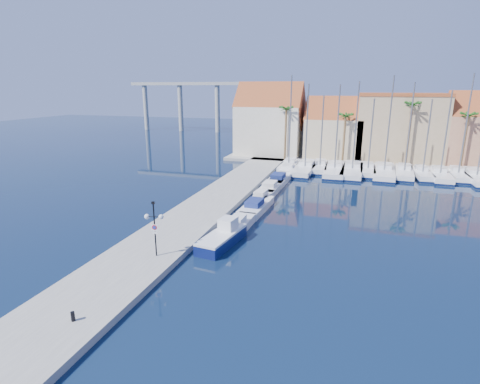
% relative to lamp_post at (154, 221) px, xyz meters
% --- Properties ---
extents(ground, '(260.00, 260.00, 0.00)m').
position_rel_lamp_post_xyz_m(ground, '(7.77, 0.42, -3.35)').
color(ground, black).
rests_on(ground, ground).
extents(quay_west, '(6.00, 77.00, 0.50)m').
position_rel_lamp_post_xyz_m(quay_west, '(-1.23, 13.92, -3.10)').
color(quay_west, gray).
rests_on(quay_west, ground).
extents(shore_north, '(54.00, 16.00, 0.50)m').
position_rel_lamp_post_xyz_m(shore_north, '(17.77, 48.42, -3.10)').
color(shore_north, gray).
rests_on(shore_north, ground).
extents(lamp_post, '(1.45, 0.62, 4.34)m').
position_rel_lamp_post_xyz_m(lamp_post, '(0.00, 0.00, 0.00)').
color(lamp_post, black).
rests_on(lamp_post, quay_west).
extents(bollard, '(0.22, 0.22, 0.55)m').
position_rel_lamp_post_xyz_m(bollard, '(-0.17, -8.77, -2.57)').
color(bollard, black).
rests_on(bollard, quay_west).
extents(fishing_boat, '(2.76, 6.09, 2.06)m').
position_rel_lamp_post_xyz_m(fishing_boat, '(3.73, 4.60, -2.67)').
color(fishing_boat, '#0D174E').
rests_on(fishing_boat, ground).
extents(motorboat_west_0, '(1.84, 5.49, 1.40)m').
position_rel_lamp_post_xyz_m(motorboat_west_0, '(3.98, 8.41, -2.84)').
color(motorboat_west_0, white).
rests_on(motorboat_west_0, ground).
extents(motorboat_west_1, '(2.51, 6.86, 1.40)m').
position_rel_lamp_post_xyz_m(motorboat_west_1, '(4.07, 14.19, -2.84)').
color(motorboat_west_1, white).
rests_on(motorboat_west_1, ground).
extents(motorboat_west_2, '(2.15, 5.38, 1.40)m').
position_rel_lamp_post_xyz_m(motorboat_west_2, '(3.80, 17.83, -2.84)').
color(motorboat_west_2, white).
rests_on(motorboat_west_2, ground).
extents(motorboat_west_3, '(2.22, 6.73, 1.40)m').
position_rel_lamp_post_xyz_m(motorboat_west_3, '(3.81, 22.43, -2.84)').
color(motorboat_west_3, white).
rests_on(motorboat_west_3, ground).
extents(motorboat_west_4, '(2.57, 7.46, 1.40)m').
position_rel_lamp_post_xyz_m(motorboat_west_4, '(3.87, 27.34, -2.84)').
color(motorboat_west_4, white).
rests_on(motorboat_west_4, ground).
extents(motorboat_west_5, '(2.73, 7.09, 1.40)m').
position_rel_lamp_post_xyz_m(motorboat_west_5, '(3.90, 34.31, -2.84)').
color(motorboat_west_5, white).
rests_on(motorboat_west_5, ground).
extents(sailboat_0, '(2.44, 8.85, 14.74)m').
position_rel_lamp_post_xyz_m(sailboat_0, '(3.66, 36.49, -2.70)').
color(sailboat_0, white).
rests_on(sailboat_0, ground).
extents(sailboat_1, '(3.82, 11.72, 13.44)m').
position_rel_lamp_post_xyz_m(sailboat_1, '(6.48, 35.58, -2.78)').
color(sailboat_1, white).
rests_on(sailboat_1, ground).
extents(sailboat_2, '(2.72, 8.70, 11.77)m').
position_rel_lamp_post_xyz_m(sailboat_2, '(8.54, 37.10, -2.75)').
color(sailboat_2, white).
rests_on(sailboat_2, ground).
extents(sailboat_3, '(3.17, 11.34, 13.34)m').
position_rel_lamp_post_xyz_m(sailboat_3, '(10.95, 35.71, -2.77)').
color(sailboat_3, white).
rests_on(sailboat_3, ground).
extents(sailboat_4, '(3.59, 11.96, 13.80)m').
position_rel_lamp_post_xyz_m(sailboat_4, '(13.60, 36.19, -2.78)').
color(sailboat_4, white).
rests_on(sailboat_4, ground).
extents(sailboat_5, '(2.23, 8.39, 11.37)m').
position_rel_lamp_post_xyz_m(sailboat_5, '(15.86, 36.85, -2.75)').
color(sailboat_5, white).
rests_on(sailboat_5, ground).
extents(sailboat_6, '(3.58, 11.52, 14.61)m').
position_rel_lamp_post_xyz_m(sailboat_6, '(18.22, 36.52, -2.76)').
color(sailboat_6, white).
rests_on(sailboat_6, ground).
extents(sailboat_7, '(3.25, 9.75, 13.66)m').
position_rel_lamp_post_xyz_m(sailboat_7, '(21.08, 36.95, -2.74)').
color(sailboat_7, white).
rests_on(sailboat_7, ground).
extents(sailboat_8, '(2.70, 8.32, 11.34)m').
position_rel_lamp_post_xyz_m(sailboat_8, '(23.49, 36.70, -2.75)').
color(sailboat_8, white).
rests_on(sailboat_8, ground).
extents(sailboat_9, '(2.67, 9.47, 12.53)m').
position_rel_lamp_post_xyz_m(sailboat_9, '(25.83, 36.55, -2.76)').
color(sailboat_9, white).
rests_on(sailboat_9, ground).
extents(sailboat_10, '(2.22, 8.25, 14.85)m').
position_rel_lamp_post_xyz_m(sailboat_10, '(28.37, 37.52, -2.68)').
color(sailboat_10, white).
rests_on(sailboat_10, ground).
extents(sailboat_11, '(3.25, 10.89, 11.80)m').
position_rel_lamp_post_xyz_m(sailboat_11, '(30.48, 36.76, -2.78)').
color(sailboat_11, white).
rests_on(sailboat_11, ground).
extents(building_0, '(12.30, 9.00, 13.50)m').
position_rel_lamp_post_xyz_m(building_0, '(-2.23, 47.42, 3.17)').
color(building_0, beige).
rests_on(building_0, shore_north).
extents(building_1, '(10.30, 8.00, 11.00)m').
position_rel_lamp_post_xyz_m(building_1, '(9.77, 47.42, 1.95)').
color(building_1, beige).
rests_on(building_1, shore_north).
extents(building_2, '(14.20, 10.20, 11.50)m').
position_rel_lamp_post_xyz_m(building_2, '(20.77, 48.42, 2.91)').
color(building_2, tan).
rests_on(building_2, shore_north).
extents(building_3, '(10.30, 8.00, 12.00)m').
position_rel_lamp_post_xyz_m(building_3, '(32.77, 47.42, 2.51)').
color(building_3, tan).
rests_on(building_3, shore_north).
extents(palm_0, '(2.60, 2.60, 10.15)m').
position_rel_lamp_post_xyz_m(palm_0, '(1.77, 42.42, 5.73)').
color(palm_0, brown).
rests_on(palm_0, shore_north).
extents(palm_1, '(2.60, 2.60, 9.15)m').
position_rel_lamp_post_xyz_m(palm_1, '(11.77, 42.42, 4.79)').
color(palm_1, brown).
rests_on(palm_1, shore_north).
extents(palm_2, '(2.60, 2.60, 11.15)m').
position_rel_lamp_post_xyz_m(palm_2, '(21.77, 42.42, 6.67)').
color(palm_2, brown).
rests_on(palm_2, shore_north).
extents(palm_3, '(2.60, 2.60, 9.65)m').
position_rel_lamp_post_xyz_m(palm_3, '(29.77, 42.42, 5.26)').
color(palm_3, brown).
rests_on(palm_3, shore_north).
extents(viaduct, '(48.00, 2.20, 14.45)m').
position_rel_lamp_post_xyz_m(viaduct, '(-31.30, 82.42, 6.90)').
color(viaduct, '#9E9E99').
rests_on(viaduct, ground).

